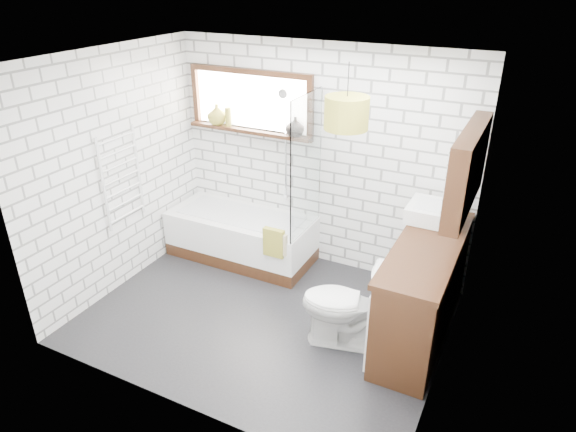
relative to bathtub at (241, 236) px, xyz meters
The scene contains 22 objects.
floor 1.27m from the bathtub, 48.32° to the right, with size 3.40×2.60×0.01m, color black.
ceiling 2.55m from the bathtub, 48.32° to the right, with size 3.40×2.60×0.01m, color white.
wall_back 1.33m from the bathtub, 24.73° to the left, with size 3.40×0.01×2.50m, color white.
wall_front 2.57m from the bathtub, 69.73° to the right, with size 3.40×0.01×2.50m, color white.
wall_left 1.61m from the bathtub, 133.59° to the right, with size 0.01×2.60×2.50m, color white.
wall_right 2.86m from the bathtub, 20.10° to the right, with size 0.01×2.60×2.50m, color white.
window 1.56m from the bathtub, 94.45° to the left, with size 1.52×0.16×0.68m, color black.
towel_radiator 1.55m from the bathtub, 132.09° to the right, with size 0.06×0.52×1.00m, color white.
mirror_cabinet 2.82m from the bathtub, ahead, with size 0.16×1.20×0.70m, color black.
shower_riser 1.20m from the bathtub, 38.27° to the left, with size 0.02×0.02×1.30m, color silver.
bathtub is the anchor object (origin of this frame).
shower_screen 1.32m from the bathtub, ahead, with size 0.02×0.72×1.50m, color white.
towel_green 0.78m from the bathtub, 30.30° to the right, with size 0.23×0.06×0.32m, color olive.
towel_beige 0.83m from the bathtub, 28.19° to the right, with size 0.18×0.05×0.24m, color #C2B087.
vanity 2.31m from the bathtub, 12.09° to the right, with size 0.55×1.69×0.97m, color black.
basin 2.32m from the bathtub, ahead, with size 0.52×0.45×0.15m, color white.
tap 2.49m from the bathtub, ahead, with size 0.03×0.03×0.15m, color silver.
toilet 1.92m from the bathtub, 28.83° to the right, with size 0.82×0.47×0.83m, color white.
vase_olive 1.43m from the bathtub, 146.12° to the left, with size 0.23×0.23×0.24m, color olive.
vase_dark 1.45m from the bathtub, 29.20° to the left, with size 0.20×0.20×0.21m, color black.
bottle 1.38m from the bathtub, 134.73° to the left, with size 0.07×0.07×0.21m, color olive.
pendant 2.47m from the bathtub, 25.16° to the right, with size 0.36×0.36×0.27m, color olive.
Camera 1 is at (2.08, -3.62, 3.16)m, focal length 32.00 mm.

